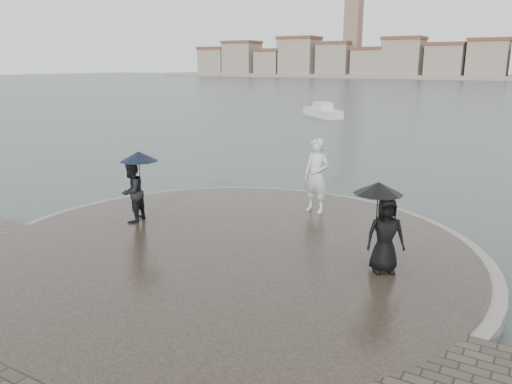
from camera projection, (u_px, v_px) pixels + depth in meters
The scene contains 8 objects.
ground at pixel (129, 319), 9.57m from camera, with size 400.00×400.00×0.00m, color #2B3835.
kerb_ring at pixel (230, 253), 12.45m from camera, with size 12.50×12.50×0.32m, color gray.
quay_tip at pixel (230, 252), 12.44m from camera, with size 11.90×11.90×0.36m, color #2D261E.
statue at pixel (316, 176), 14.99m from camera, with size 0.82×0.54×2.24m, color silver.
visitor_left at pixel (134, 183), 14.02m from camera, with size 1.19×1.12×2.04m.
visitor_right at pixel (383, 221), 10.65m from camera, with size 1.27×1.07×1.95m.
far_skyline at pixel (510, 60), 145.20m from camera, with size 260.00×20.00×37.00m.
boats at pixel (452, 114), 44.80m from camera, with size 26.04×14.86×1.50m.
Camera 1 is at (6.51, -6.21, 4.75)m, focal length 35.00 mm.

